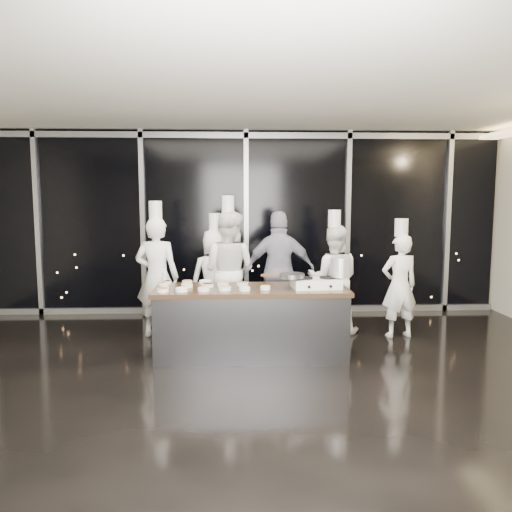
{
  "coord_description": "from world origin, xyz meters",
  "views": [
    {
      "loc": [
        -0.2,
        -5.36,
        2.05
      ],
      "look_at": [
        0.08,
        1.2,
        1.27
      ],
      "focal_mm": 35.0,
      "sensor_mm": 36.0,
      "label": 1
    }
  ],
  "objects_px": {
    "guest": "(280,271)",
    "stove": "(316,283)",
    "demo_counter": "(251,322)",
    "stock_pot": "(341,267)",
    "frying_pan": "(291,276)",
    "chef_far_left": "(157,276)",
    "chef_center": "(228,271)",
    "chef_side": "(399,284)",
    "chef_right": "(333,278)",
    "chef_left": "(215,278)"
  },
  "relations": [
    {
      "from": "guest",
      "to": "stove",
      "type": "bearing_deg",
      "value": 104.85
    },
    {
      "from": "demo_counter",
      "to": "stove",
      "type": "height_order",
      "value": "stove"
    },
    {
      "from": "demo_counter",
      "to": "stock_pot",
      "type": "xyz_separation_m",
      "value": [
        1.14,
        -0.05,
        0.71
      ]
    },
    {
      "from": "demo_counter",
      "to": "frying_pan",
      "type": "xyz_separation_m",
      "value": [
        0.51,
        -0.09,
        0.61
      ]
    },
    {
      "from": "chef_far_left",
      "to": "guest",
      "type": "bearing_deg",
      "value": -164.81
    },
    {
      "from": "chef_center",
      "to": "guest",
      "type": "bearing_deg",
      "value": -159.04
    },
    {
      "from": "guest",
      "to": "chef_side",
      "type": "bearing_deg",
      "value": 166.51
    },
    {
      "from": "stock_pot",
      "to": "chef_center",
      "type": "relative_size",
      "value": 0.12
    },
    {
      "from": "stock_pot",
      "to": "guest",
      "type": "xyz_separation_m",
      "value": [
        -0.66,
        1.28,
        -0.24
      ]
    },
    {
      "from": "chef_far_left",
      "to": "demo_counter",
      "type": "bearing_deg",
      "value": 151.21
    },
    {
      "from": "chef_right",
      "to": "guest",
      "type": "bearing_deg",
      "value": 3.34
    },
    {
      "from": "chef_far_left",
      "to": "chef_left",
      "type": "height_order",
      "value": "chef_far_left"
    },
    {
      "from": "frying_pan",
      "to": "chef_left",
      "type": "relative_size",
      "value": 0.31
    },
    {
      "from": "stock_pot",
      "to": "guest",
      "type": "height_order",
      "value": "guest"
    },
    {
      "from": "chef_left",
      "to": "chef_center",
      "type": "height_order",
      "value": "chef_center"
    },
    {
      "from": "stock_pot",
      "to": "chef_center",
      "type": "distance_m",
      "value": 1.97
    },
    {
      "from": "chef_center",
      "to": "chef_right",
      "type": "xyz_separation_m",
      "value": [
        1.59,
        -0.14,
        -0.1
      ]
    },
    {
      "from": "stock_pot",
      "to": "chef_center",
      "type": "height_order",
      "value": "chef_center"
    },
    {
      "from": "chef_center",
      "to": "chef_side",
      "type": "relative_size",
      "value": 1.19
    },
    {
      "from": "guest",
      "to": "chef_left",
      "type": "bearing_deg",
      "value": -7.62
    },
    {
      "from": "demo_counter",
      "to": "chef_far_left",
      "type": "distance_m",
      "value": 1.74
    },
    {
      "from": "demo_counter",
      "to": "chef_left",
      "type": "distance_m",
      "value": 1.5
    },
    {
      "from": "stove",
      "to": "chef_center",
      "type": "bearing_deg",
      "value": 124.95
    },
    {
      "from": "frying_pan",
      "to": "chef_right",
      "type": "bearing_deg",
      "value": 52.09
    },
    {
      "from": "frying_pan",
      "to": "stock_pot",
      "type": "xyz_separation_m",
      "value": [
        0.64,
        0.05,
        0.1
      ]
    },
    {
      "from": "chef_left",
      "to": "demo_counter",
      "type": "bearing_deg",
      "value": 104.09
    },
    {
      "from": "stove",
      "to": "stock_pot",
      "type": "xyz_separation_m",
      "value": [
        0.32,
        0.02,
        0.2
      ]
    },
    {
      "from": "frying_pan",
      "to": "chef_far_left",
      "type": "distance_m",
      "value": 2.16
    },
    {
      "from": "chef_far_left",
      "to": "chef_center",
      "type": "bearing_deg",
      "value": -158.03
    },
    {
      "from": "chef_center",
      "to": "frying_pan",
      "type": "bearing_deg",
      "value": 143.95
    },
    {
      "from": "chef_left",
      "to": "frying_pan",
      "type": "bearing_deg",
      "value": 118.55
    },
    {
      "from": "stock_pot",
      "to": "chef_far_left",
      "type": "distance_m",
      "value": 2.72
    },
    {
      "from": "stove",
      "to": "demo_counter",
      "type": "bearing_deg",
      "value": 170.32
    },
    {
      "from": "demo_counter",
      "to": "chef_center",
      "type": "height_order",
      "value": "chef_center"
    },
    {
      "from": "stock_pot",
      "to": "chef_right",
      "type": "xyz_separation_m",
      "value": [
        0.14,
        1.18,
        -0.34
      ]
    },
    {
      "from": "demo_counter",
      "to": "guest",
      "type": "height_order",
      "value": "guest"
    },
    {
      "from": "chef_center",
      "to": "chef_left",
      "type": "bearing_deg",
      "value": -3.54
    },
    {
      "from": "demo_counter",
      "to": "stove",
      "type": "distance_m",
      "value": 0.97
    },
    {
      "from": "demo_counter",
      "to": "stove",
      "type": "relative_size",
      "value": 3.93
    },
    {
      "from": "frying_pan",
      "to": "chef_side",
      "type": "bearing_deg",
      "value": 23.05
    },
    {
      "from": "stove",
      "to": "guest",
      "type": "xyz_separation_m",
      "value": [
        -0.34,
        1.3,
        -0.04
      ]
    },
    {
      "from": "demo_counter",
      "to": "chef_right",
      "type": "distance_m",
      "value": 1.75
    },
    {
      "from": "stock_pot",
      "to": "chef_center",
      "type": "bearing_deg",
      "value": 137.75
    },
    {
      "from": "frying_pan",
      "to": "stock_pot",
      "type": "height_order",
      "value": "stock_pot"
    },
    {
      "from": "chef_far_left",
      "to": "chef_center",
      "type": "xyz_separation_m",
      "value": [
        1.04,
        0.26,
        0.03
      ]
    },
    {
      "from": "chef_side",
      "to": "frying_pan",
      "type": "bearing_deg",
      "value": 18.97
    },
    {
      "from": "chef_side",
      "to": "chef_left",
      "type": "bearing_deg",
      "value": -20.82
    },
    {
      "from": "stove",
      "to": "chef_right",
      "type": "distance_m",
      "value": 1.29
    },
    {
      "from": "demo_counter",
      "to": "chef_center",
      "type": "xyz_separation_m",
      "value": [
        -0.3,
        1.27,
        0.48
      ]
    },
    {
      "from": "stock_pot",
      "to": "chef_center",
      "type": "xyz_separation_m",
      "value": [
        -1.45,
        1.31,
        -0.24
      ]
    }
  ]
}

